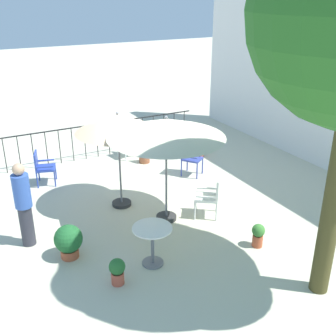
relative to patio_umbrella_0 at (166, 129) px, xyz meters
name	(u,v)px	position (x,y,z in m)	size (l,w,h in m)	color
ground_plane	(150,199)	(-1.01, 0.10, -2.06)	(60.00, 60.00, 0.00)	beige
villa_facade	(323,71)	(-1.01, 5.31, 0.52)	(10.31, 0.30, 5.15)	white
terrace_railing	(103,134)	(-4.22, 0.10, -1.38)	(0.03, 5.93, 1.01)	black
patio_umbrella_0	(166,129)	(0.00, 0.00, 0.00)	(2.41, 2.41, 2.32)	#2D2D2D
patio_umbrella_1	(118,124)	(-1.05, -0.62, -0.10)	(1.86, 1.86, 2.23)	#2D2D2D
cafe_table_0	(152,239)	(1.30, -0.97, -1.53)	(0.71, 0.71, 0.76)	white
patio_chair_0	(211,194)	(0.32, 0.92, -1.54)	(0.66, 0.67, 0.92)	white
patio_chair_1	(189,156)	(-1.83, 1.65, -1.52)	(0.65, 0.64, 0.95)	#374598
patio_chair_2	(42,166)	(-3.06, -1.95, -1.55)	(0.61, 0.59, 0.87)	#2941A1
patio_chair_3	(130,139)	(-3.78, 0.77, -1.52)	(0.52, 0.55, 0.94)	white
potted_plant_0	(117,270)	(1.53, -1.74, -1.79)	(0.28, 0.28, 0.48)	#BA523C
potted_plant_1	(144,149)	(-3.15, 0.94, -1.63)	(0.31, 0.31, 0.85)	#935436
potted_plant_2	(68,240)	(0.39, -2.25, -1.70)	(0.53, 0.53, 0.66)	#AE5334
potted_plant_3	(200,145)	(-2.82, 2.62, -1.71)	(0.31, 0.31, 0.66)	#B95B36
potted_plant_4	(258,234)	(1.75, 1.07, -1.79)	(0.25, 0.25, 0.48)	#B65131
standing_person	(24,204)	(-0.42, -2.83, -1.17)	(0.38, 0.38, 1.71)	#33333D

